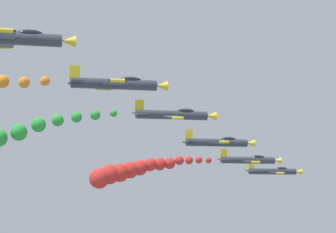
{
  "coord_description": "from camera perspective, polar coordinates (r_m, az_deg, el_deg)",
  "views": [
    {
      "loc": [
        85.47,
        -20.74,
        62.32
      ],
      "look_at": [
        0.0,
        0.0,
        72.36
      ],
      "focal_mm": 76.63,
      "sensor_mm": 36.0,
      "label": 1
    }
  ],
  "objects": [
    {
      "name": "airplane_left_outer",
      "position": [
        88.27,
        0.4,
        0.14
      ],
      "size": [
        9.48,
        10.35,
        2.84
      ],
      "rotation": [
        0.0,
        0.17,
        0.0
      ],
      "color": "#333842"
    },
    {
      "name": "airplane_trailing",
      "position": [
        62.47,
        -12.43,
        6.12
      ],
      "size": [
        9.56,
        10.35,
        2.36
      ],
      "rotation": [
        0.0,
        0.07,
        0.0
      ],
      "color": "#333842"
    },
    {
      "name": "airplane_right_inner",
      "position": [
        102.02,
        3.99,
        -2.07
      ],
      "size": [
        9.57,
        10.35,
        2.33
      ],
      "rotation": [
        0.0,
        0.03,
        0.0
      ],
      "color": "#333842"
    },
    {
      "name": "airplane_lead",
      "position": [
        132.21,
        8.38,
        -4.33
      ],
      "size": [
        9.56,
        10.35,
        2.41
      ],
      "rotation": [
        0.0,
        0.08,
        0.0
      ],
      "color": "#333842"
    },
    {
      "name": "smoke_trail_left_inner",
      "position": [
        109.79,
        -3.26,
        -4.37
      ],
      "size": [
        4.08,
        19.74,
        5.21
      ],
      "color": "red"
    },
    {
      "name": "airplane_left_inner",
      "position": [
        116.37,
        6.44,
        -3.46
      ],
      "size": [
        9.55,
        10.35,
        2.49
      ],
      "rotation": [
        0.0,
        0.09,
        0.0
      ],
      "color": "#333842"
    },
    {
      "name": "airplane_right_outer",
      "position": [
        74.73,
        -4.18,
        2.6
      ],
      "size": [
        9.56,
        10.35,
        2.35
      ],
      "rotation": [
        0.0,
        0.06,
        0.0
      ],
      "color": "#333842"
    }
  ]
}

